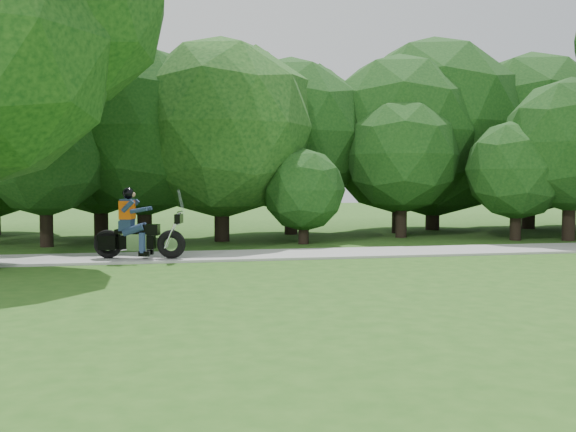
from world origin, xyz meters
name	(u,v)px	position (x,y,z in m)	size (l,w,h in m)	color
walkway	(397,252)	(0.00, 8.00, 0.03)	(60.00, 2.20, 0.06)	gray
tree_line	(354,136)	(0.83, 14.77, 3.70)	(38.10, 12.04, 7.87)	black
touring_motorcycle	(134,233)	(-7.10, 7.57, 0.70)	(2.29, 1.07, 1.77)	black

